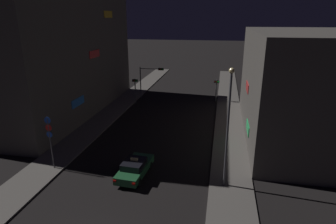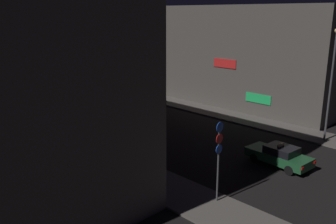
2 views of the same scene
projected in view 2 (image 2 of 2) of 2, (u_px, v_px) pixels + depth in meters
sidewalk_left at (43, 129)px, 32.55m from camera, size 3.25×58.76×0.12m
sidewalk_right at (166, 101)px, 42.91m from camera, size 3.25×58.76×0.12m
building_facade_right at (255, 55)px, 41.48m from camera, size 11.37×20.98×10.84m
taxi at (279, 155)px, 24.71m from camera, size 2.10×4.56×1.62m
traffic_light_overhead at (54, 80)px, 36.40m from camera, size 3.72×0.42×4.92m
traffic_light_left_kerb at (55, 96)px, 33.73m from camera, size 0.80×0.42×3.65m
traffic_light_right_kerb at (131, 79)px, 43.92m from camera, size 0.80×0.42×3.25m
sign_pole_left at (219, 154)px, 19.28m from camera, size 0.56×0.10×4.51m
street_lamp_near_block at (332, 77)px, 28.12m from camera, size 0.38×0.38×8.85m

